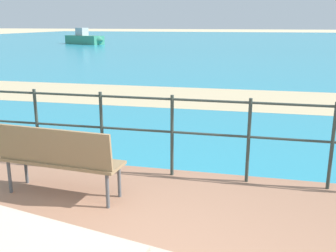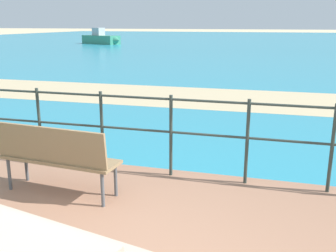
% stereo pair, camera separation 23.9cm
% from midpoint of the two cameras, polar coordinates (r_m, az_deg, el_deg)
% --- Properties ---
extents(sea_water, '(90.00, 90.00, 0.01)m').
position_cam_midpoint_polar(sea_water, '(42.38, 11.85, 11.92)').
color(sea_water, teal).
rests_on(sea_water, ground).
extents(beach_strip, '(54.03, 3.68, 0.01)m').
position_cam_midpoint_polar(beach_strip, '(10.87, 6.76, 4.07)').
color(beach_strip, tan).
rests_on(beach_strip, ground).
extents(park_bench, '(1.49, 0.54, 0.87)m').
position_cam_midpoint_polar(park_bench, '(4.64, -17.32, -4.20)').
color(park_bench, '#8C704C').
rests_on(park_bench, patio_paving).
extents(railing_fence, '(5.94, 0.04, 1.09)m').
position_cam_midpoint_polar(railing_fence, '(5.05, -0.75, -0.15)').
color(railing_fence, '#2D3833').
rests_on(railing_fence, patio_paving).
extents(boat_mid, '(4.64, 2.85, 1.53)m').
position_cam_midpoint_polar(boat_mid, '(39.05, -12.27, 12.39)').
color(boat_mid, '#338466').
rests_on(boat_mid, sea_water).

